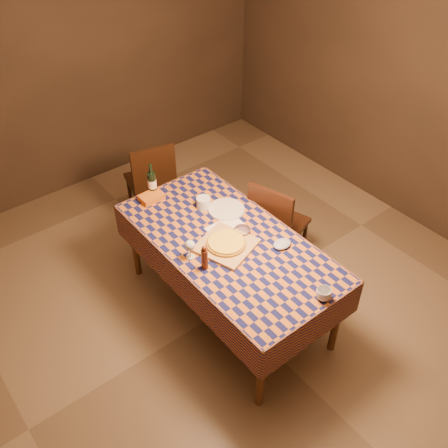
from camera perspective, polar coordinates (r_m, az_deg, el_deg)
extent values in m
plane|color=brown|center=(4.33, 0.42, -9.51)|extent=(5.00, 5.00, 0.00)
cube|color=#34271D|center=(5.37, -17.27, 17.10)|extent=(4.50, 0.10, 2.70)
cube|color=#34271D|center=(4.97, 21.86, 14.20)|extent=(0.10, 5.00, 2.70)
cylinder|color=brown|center=(3.50, 4.26, -16.55)|extent=(0.06, 0.06, 0.75)
cylinder|color=brown|center=(3.87, 12.83, -10.33)|extent=(0.06, 0.06, 0.75)
cylinder|color=brown|center=(4.42, -10.22, -2.10)|extent=(0.06, 0.06, 0.75)
cylinder|color=brown|center=(4.71, -2.28, 1.73)|extent=(0.06, 0.06, 0.75)
cube|color=brown|center=(3.79, 0.47, -2.23)|extent=(0.90, 1.80, 0.03)
cube|color=brown|center=(3.78, 0.47, -2.01)|extent=(0.92, 1.82, 0.02)
cube|color=brown|center=(3.44, 10.25, -11.73)|extent=(0.94, 0.01, 0.30)
cube|color=brown|center=(4.45, -6.94, 2.84)|extent=(0.94, 0.01, 0.30)
cube|color=brown|center=(3.69, -5.22, -6.63)|extent=(0.01, 1.84, 0.30)
cube|color=brown|center=(4.11, 5.52, -0.75)|extent=(0.01, 1.84, 0.30)
cube|color=tan|center=(3.72, 0.26, -2.45)|extent=(0.48, 0.48, 0.02)
cylinder|color=#9B6919|center=(3.70, 0.26, -2.22)|extent=(0.36, 0.36, 0.02)
cylinder|color=gold|center=(3.69, 0.26, -2.05)|extent=(0.33, 0.33, 0.01)
cylinder|color=#4B2111|center=(3.51, -2.23, -4.03)|extent=(0.06, 0.06, 0.17)
sphere|color=#4B2111|center=(3.43, -2.28, -2.79)|extent=(0.04, 0.04, 0.04)
imported|color=#59414B|center=(3.83, 2.11, -0.83)|extent=(0.13, 0.13, 0.04)
cylinder|color=silver|center=(3.65, -3.85, -3.74)|extent=(0.08, 0.08, 0.00)
cylinder|color=silver|center=(3.62, -3.87, -3.30)|extent=(0.01, 0.01, 0.07)
sphere|color=silver|center=(3.57, -3.92, -2.44)|extent=(0.08, 0.08, 0.08)
ellipsoid|color=#3A0710|center=(3.58, -3.92, -2.54)|extent=(0.05, 0.05, 0.03)
cylinder|color=black|center=(4.22, -8.22, 4.62)|extent=(0.07, 0.07, 0.21)
cylinder|color=black|center=(4.14, -8.40, 6.25)|extent=(0.03, 0.03, 0.08)
cylinder|color=silver|center=(4.22, -8.22, 4.62)|extent=(0.08, 0.08, 0.07)
cylinder|color=silver|center=(4.06, -2.35, 2.44)|extent=(0.13, 0.13, 0.10)
cube|color=#C06219|center=(4.20, -8.30, 3.06)|extent=(0.20, 0.14, 0.05)
cylinder|color=silver|center=(4.05, 0.28, 1.67)|extent=(0.34, 0.34, 0.02)
imported|color=silver|center=(3.40, 11.33, -7.86)|extent=(0.12, 0.12, 0.09)
cube|color=white|center=(3.87, 0.39, -0.54)|extent=(0.30, 0.23, 0.00)
ellipsoid|color=#9CAAC7|center=(3.74, 6.66, -2.27)|extent=(0.17, 0.15, 0.04)
cube|color=black|center=(5.00, -8.46, 4.90)|extent=(0.51, 0.51, 0.04)
cube|color=black|center=(4.70, -7.99, 6.13)|extent=(0.42, 0.13, 0.46)
cylinder|color=black|center=(5.32, -6.98, 4.32)|extent=(0.04, 0.04, 0.43)
cylinder|color=black|center=(5.25, -10.69, 3.32)|extent=(0.04, 0.04, 0.43)
cylinder|color=black|center=(5.04, -5.63, 2.16)|extent=(0.04, 0.04, 0.43)
cylinder|color=black|center=(4.96, -9.53, 1.08)|extent=(0.04, 0.04, 0.43)
cube|color=black|center=(4.45, 6.34, 0.05)|extent=(0.52, 0.52, 0.04)
cube|color=black|center=(4.15, 5.22, 1.23)|extent=(0.16, 0.41, 0.46)
cylinder|color=black|center=(4.67, 9.14, -1.80)|extent=(0.04, 0.04, 0.43)
cylinder|color=black|center=(4.79, 5.33, -0.19)|extent=(0.04, 0.04, 0.43)
cylinder|color=black|center=(4.43, 7.00, -4.37)|extent=(0.04, 0.04, 0.43)
cylinder|color=black|center=(4.55, 3.04, -2.60)|extent=(0.04, 0.04, 0.43)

